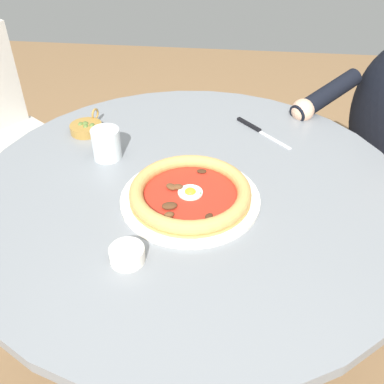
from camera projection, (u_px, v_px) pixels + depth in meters
The scene contains 8 objects.
ground_plane at pixel (191, 359), 1.52m from camera, with size 6.00×6.00×0.02m, color olive.
dining_table at pixel (191, 234), 1.16m from camera, with size 1.06×1.06×0.74m.
pizza_on_plate at pixel (190, 194), 1.01m from camera, with size 0.32×0.32×0.04m.
water_glass at pixel (107, 146), 1.14m from camera, with size 0.07×0.07×0.08m.
steak_knife at pixel (255, 128), 1.28m from camera, with size 0.16×0.15×0.01m.
ramekin_capers at pixel (127, 254), 0.86m from camera, with size 0.07×0.07×0.03m.
olive_pan at pixel (86, 128), 1.26m from camera, with size 0.11×0.09×0.05m.
diner_person at pixel (383, 173), 1.53m from camera, with size 0.44×0.58×1.12m.
Camera 1 is at (-0.85, -0.10, 1.38)m, focal length 41.32 mm.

